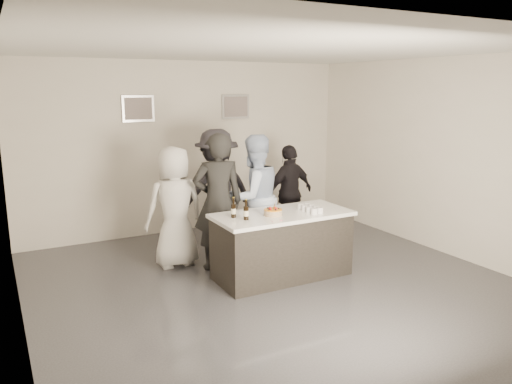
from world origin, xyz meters
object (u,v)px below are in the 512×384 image
Objects in this scene: beer_bottle_a at (234,208)px; cake at (273,213)px; beer_bottle_b at (246,210)px; bar_counter at (282,245)px; person_guest_left at (175,207)px; person_main_black at (218,202)px; person_guest_right at (290,192)px; person_main_blue at (254,198)px; person_guest_back at (217,190)px.

cake is at bearing -16.19° from beer_bottle_a.
beer_bottle_b is (0.09, -0.18, 0.00)m from beer_bottle_a.
person_guest_left reaches higher than bar_counter.
cake is 0.93× the size of beer_bottle_a.
person_guest_left reaches higher than cake.
beer_bottle_b is 0.13× the size of person_main_black.
person_guest_left reaches higher than person_guest_right.
person_main_blue is 1.17× the size of person_guest_right.
cake is at bearing 40.49° from person_guest_right.
person_guest_right is at bearing 43.54° from beer_bottle_b.
bar_counter is at bearing 134.15° from person_guest_left.
beer_bottle_a reaches higher than bar_counter.
person_main_blue is (0.20, 0.91, 0.00)m from cake.
bar_counter is 0.96× the size of person_main_black.
person_guest_back is at bearing -153.70° from person_guest_left.
person_main_black is (-0.03, 0.80, -0.06)m from beer_bottle_b.
beer_bottle_a is 1.00× the size of beer_bottle_b.
bar_counter is at bearing 17.52° from cake.
person_main_black reaches higher than person_guest_right.
beer_bottle_a is (-0.50, 0.15, 0.09)m from cake.
cake is 0.14× the size of person_guest_left.
person_guest_back is at bearing -73.88° from person_main_blue.
bar_counter is 7.15× the size of beer_bottle_b.
beer_bottle_b is at bearing 50.41° from person_main_blue.
person_main_black is at bearing 130.99° from bar_counter.
person_guest_back reaches higher than bar_counter.
person_guest_back is (0.35, 0.84, -0.01)m from person_main_black.
person_guest_back reaches higher than person_guest_left.
person_main_black is at bearing 119.98° from cake.
beer_bottle_b is 1.31m from person_guest_left.
person_guest_left is 0.91× the size of person_guest_back.
person_guest_left is 1.08× the size of person_guest_right.
person_main_blue is at bearing 56.89° from beer_bottle_b.
person_guest_back is (0.32, 1.64, -0.07)m from beer_bottle_b.
person_main_black is (0.06, 0.62, -0.06)m from beer_bottle_a.
bar_counter is 1.07× the size of person_guest_left.
beer_bottle_a is at bearing 40.82° from person_main_blue.
bar_counter is 1.66m from person_guest_back.
person_main_black reaches higher than cake.
cake is 1.61m from person_guest_back.
person_guest_right is at bearing 38.55° from beer_bottle_a.
beer_bottle_a and beer_bottle_b have the same top height.
person_main_blue reaches higher than bar_counter.
beer_bottle_b is 0.15× the size of person_guest_left.
person_guest_left is 0.97m from person_guest_back.
person_guest_right is at bearing -141.95° from person_main_black.
beer_bottle_a is 0.15× the size of person_guest_left.
beer_bottle_a is at bearing 112.30° from person_guest_left.
person_main_blue is 0.76m from person_guest_back.
beer_bottle_b is at bearing 77.00° from person_guest_back.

